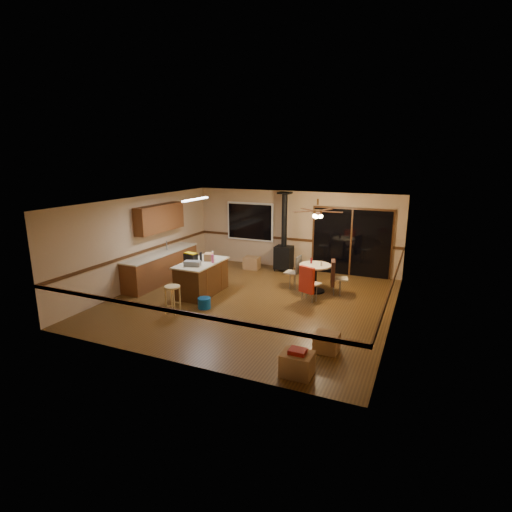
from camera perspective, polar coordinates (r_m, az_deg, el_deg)
The scene contains 35 objects.
floor at distance 10.56m, azimuth -0.66°, elevation -6.43°, with size 7.00×7.00×0.00m, color #533617.
ceiling at distance 9.96m, azimuth -0.70°, elevation 7.73°, with size 7.00×7.00×0.00m, color silver.
wall_back at distance 13.38m, azimuth 5.50°, elevation 3.67°, with size 7.00×7.00×0.00m, color tan.
wall_front at distance 7.27m, azimuth -12.13°, elevation -5.52°, with size 7.00×7.00×0.00m, color tan.
wall_left at distance 12.02m, azimuth -16.08°, elevation 1.99°, with size 7.00×7.00×0.00m, color tan.
wall_right at distance 9.35m, azimuth 19.29°, elevation -1.60°, with size 7.00×7.00×0.00m, color tan.
chair_rail at distance 10.26m, azimuth -0.67°, elevation -1.19°, with size 7.00×7.00×0.08m, color #412410, non-canonical shape.
window at distance 13.88m, azimuth -0.85°, elevation 4.94°, with size 1.72×0.10×1.32m, color black.
sliding_door at distance 12.93m, azimuth 13.43°, elevation 1.85°, with size 2.52×0.10×2.10m, color black.
lower_cabinets at distance 12.42m, azimuth -13.29°, elevation -1.59°, with size 0.60×3.00×0.86m, color brown.
countertop at distance 12.31m, azimuth -13.40°, elevation 0.43°, with size 0.64×3.04×0.04m, color beige.
upper_cabinets at distance 12.35m, azimuth -13.58°, elevation 5.29°, with size 0.35×2.00×0.80m, color brown.
kitchen_island at distance 11.09m, azimuth -7.76°, elevation -3.09°, with size 0.88×1.68×0.90m.
wood_stove at distance 13.14m, azimuth 4.00°, elevation 0.97°, with size 0.55×0.50×2.52m.
ceiling_fan at distance 10.89m, azimuth 8.76°, elevation 6.06°, with size 0.24×0.24×0.55m.
fluorescent_strip at distance 11.08m, azimuth -8.65°, elevation 8.01°, with size 0.10×1.20×0.04m, color white.
toolbox_grey at distance 10.60m, azimuth -9.08°, elevation -1.05°, with size 0.42×0.23×0.13m, color slate.
toolbox_black at distance 11.09m, azimuth -9.32°, elevation -0.20°, with size 0.37×0.20×0.21m, color black.
toolbox_yellow_lid at distance 11.06m, azimuth -9.35°, elevation 0.39°, with size 0.34×0.18×0.03m, color gold.
box_on_island at distance 11.10m, azimuth -6.78°, elevation -0.11°, with size 0.22×0.30×0.20m, color olive.
bottle_dark at distance 11.03m, azimuth -7.89°, elevation -0.10°, with size 0.07×0.07×0.25m, color black.
bottle_pink at distance 10.84m, azimuth -6.21°, elevation -0.37°, with size 0.07×0.07×0.22m, color #D84C8C.
bottle_white at distance 11.50m, azimuth -6.20°, elevation 0.30°, with size 0.05×0.05×0.16m, color white.
bar_stool at distance 9.89m, azimuth -11.79°, elevation -6.10°, with size 0.37×0.37×0.68m, color #D8B972.
blue_bucket at distance 10.12m, azimuth -7.40°, elevation -6.68°, with size 0.32×0.32×0.27m, color #0B4FA5.
dining_table at distance 11.24m, azimuth 8.44°, elevation -2.46°, with size 0.89×0.89×0.78m.
glass_red at distance 11.28m, azimuth 7.90°, elevation -0.67°, with size 0.06×0.06×0.15m, color #590C14.
glass_cream at distance 11.06m, azimuth 9.33°, elevation -1.06°, with size 0.06×0.06×0.14m, color beige.
chair_left at distance 11.47m, azimuth 5.71°, elevation -1.74°, with size 0.43×0.42×0.51m.
chair_near at distance 10.41m, azimuth 7.34°, elevation -3.39°, with size 0.56×0.59×0.70m.
chair_right at distance 11.11m, azimuth 11.06°, elevation -2.42°, with size 0.55×0.52×0.70m.
box_under_window at distance 13.45m, azimuth -0.61°, elevation -0.99°, with size 0.51×0.41×0.41m, color olive.
box_corner_a at distance 7.18m, azimuth 5.91°, elevation -15.10°, with size 0.54×0.45×0.41m, color olive.
box_corner_b at distance 8.04m, azimuth 10.06°, elevation -12.04°, with size 0.46×0.39×0.37m, color olive.
box_small_red at distance 7.07m, azimuth 5.96°, elevation -13.39°, with size 0.29×0.24×0.08m, color maroon.
Camera 1 is at (4.07, -9.02, 3.69)m, focal length 28.00 mm.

